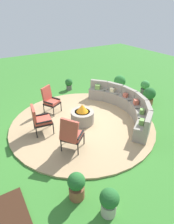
% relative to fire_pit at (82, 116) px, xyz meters
% --- Properties ---
extents(ground_plane, '(24.00, 24.00, 0.00)m').
position_rel_fire_pit_xyz_m(ground_plane, '(0.00, 0.00, -0.35)').
color(ground_plane, '#387A2D').
extents(patio_circle, '(5.31, 5.31, 0.06)m').
position_rel_fire_pit_xyz_m(patio_circle, '(0.00, 0.00, -0.32)').
color(patio_circle, tan).
rests_on(patio_circle, ground_plane).
extents(mulch_bed_right, '(1.40, 1.14, 0.04)m').
position_rel_fire_pit_xyz_m(mulch_bed_right, '(2.39, -3.34, -0.33)').
color(mulch_bed_right, '#382114').
rests_on(mulch_bed_right, ground_plane).
extents(fire_pit, '(0.86, 0.86, 0.75)m').
position_rel_fire_pit_xyz_m(fire_pit, '(0.00, 0.00, 0.00)').
color(fire_pit, gray).
rests_on(fire_pit, patio_circle).
extents(curved_stone_bench, '(4.04, 1.63, 0.85)m').
position_rel_fire_pit_xyz_m(curved_stone_bench, '(0.24, 1.83, 0.05)').
color(curved_stone_bench, gray).
rests_on(curved_stone_bench, patio_circle).
extents(lounge_chair_front_left, '(0.72, 0.72, 1.09)m').
position_rel_fire_pit_xyz_m(lounge_chair_front_left, '(-1.37, -0.69, 0.27)').
color(lounge_chair_front_left, black).
rests_on(lounge_chair_front_left, patio_circle).
extents(lounge_chair_front_right, '(0.66, 0.69, 1.04)m').
position_rel_fire_pit_xyz_m(lounge_chair_front_right, '(-0.21, -1.53, 0.24)').
color(lounge_chair_front_right, black).
rests_on(lounge_chair_front_right, patio_circle).
extents(lounge_chair_back_left, '(0.81, 0.83, 1.16)m').
position_rel_fire_pit_xyz_m(lounge_chair_back_left, '(1.14, -1.04, 0.28)').
color(lounge_chair_back_left, black).
rests_on(lounge_chair_back_left, patio_circle).
extents(potted_plant_0, '(0.60, 0.60, 0.80)m').
position_rel_fire_pit_xyz_m(potted_plant_0, '(-1.76, 3.24, 0.08)').
color(potted_plant_0, '#A89E8E').
rests_on(potted_plant_0, ground_plane).
extents(potted_plant_1, '(0.38, 0.38, 0.60)m').
position_rel_fire_pit_xyz_m(potted_plant_1, '(-3.19, 1.05, -0.02)').
color(potted_plant_1, '#605B56').
rests_on(potted_plant_1, ground_plane).
extents(potted_plant_2, '(0.41, 0.41, 0.73)m').
position_rel_fire_pit_xyz_m(potted_plant_2, '(2.63, -1.68, 0.03)').
color(potted_plant_2, brown).
rests_on(potted_plant_2, ground_plane).
extents(potted_plant_3, '(0.42, 0.42, 0.70)m').
position_rel_fire_pit_xyz_m(potted_plant_3, '(3.33, -1.30, 0.03)').
color(potted_plant_3, '#A89E8E').
rests_on(potted_plant_3, ground_plane).
extents(potted_plant_4, '(0.43, 0.43, 0.73)m').
position_rel_fire_pit_xyz_m(potted_plant_4, '(-0.69, 3.94, 0.04)').
color(potted_plant_4, '#605B56').
rests_on(potted_plant_4, ground_plane).
extents(potted_plant_5, '(0.54, 0.54, 0.79)m').
position_rel_fire_pit_xyz_m(potted_plant_5, '(0.15, 3.32, 0.08)').
color(potted_plant_5, brown).
rests_on(potted_plant_5, ground_plane).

